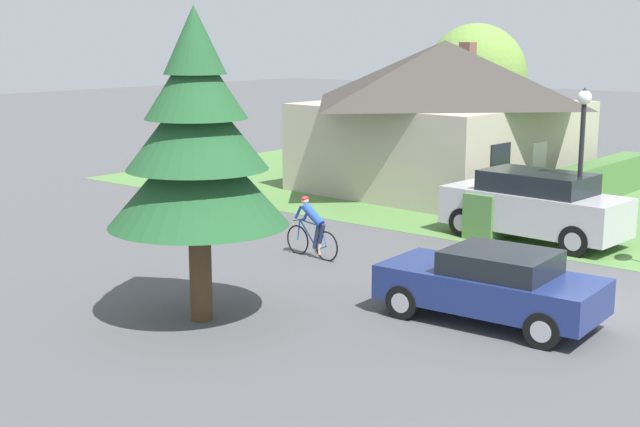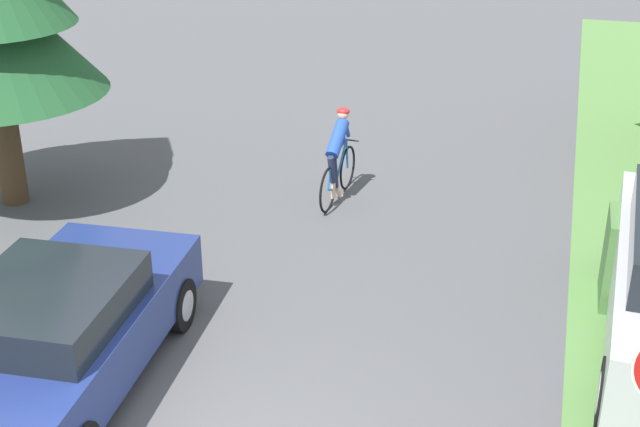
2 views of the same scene
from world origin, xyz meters
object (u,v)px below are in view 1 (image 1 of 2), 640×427
Objects in this scene: cyclist at (312,229)px; sedan_left_lane at (492,285)px; street_lamp at (582,138)px; deciduous_tree_right at (475,78)px; parked_suv_right at (534,206)px; conifer_tall_near at (197,143)px; cottage_house at (443,112)px.

sedan_left_lane is at bearing 168.73° from cyclist.
street_lamp is 15.50m from deciduous_tree_right.
street_lamp is (-0.04, -1.26, 1.96)m from parked_suv_right.
conifer_tall_near reaches higher than parked_suv_right.
conifer_tall_near reaches higher than street_lamp.
conifer_tall_near is 1.01× the size of deciduous_tree_right.
conifer_tall_near reaches higher than cottage_house.
cottage_house reaches higher than street_lamp.
cottage_house is 8.95m from parked_suv_right.
street_lamp is 0.69× the size of conifer_tall_near.
sedan_left_lane is (-12.77, -9.18, -2.02)m from cottage_house.
conifer_tall_near is at bearing 34.78° from sedan_left_lane.
cottage_house is at bearing -69.88° from cyclist.
deciduous_tree_right is (11.80, 10.02, 0.81)m from street_lamp.
conifer_tall_near reaches higher than deciduous_tree_right.
parked_suv_right is 1.20× the size of street_lamp.
conifer_tall_near is 23.33m from deciduous_tree_right.
street_lamp is at bearing -82.75° from sedan_left_lane.
conifer_tall_near is (-10.49, 3.15, 0.60)m from street_lamp.
deciduous_tree_right reaches higher than cyclist.
deciduous_tree_right reaches higher than sedan_left_lane.
street_lamp is (-5.83, -7.85, 0.15)m from cottage_house.
street_lamp reaches higher than parked_suv_right.
parked_suv_right is at bearing -73.22° from sedan_left_lane.
sedan_left_lane is at bearing -169.15° from street_lamp.
cyclist is at bearing 16.59° from conifer_tall_near.
deciduous_tree_right is at bearing -68.40° from cyclist.
deciduous_tree_right is at bearing 40.34° from street_lamp.
sedan_left_lane is 0.87× the size of parked_suv_right.
cyclist reaches higher than sedan_left_lane.
cottage_house is 6.43m from deciduous_tree_right.
parked_suv_right is at bearing -143.32° from deciduous_tree_right.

